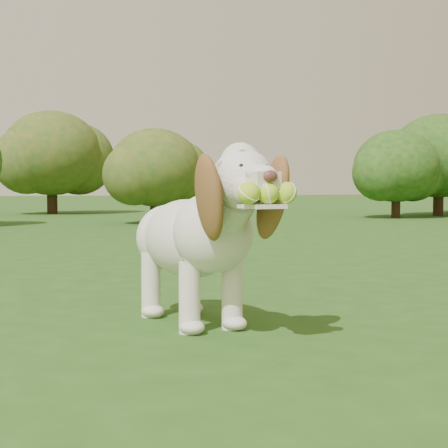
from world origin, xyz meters
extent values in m
plane|color=#224814|center=(0.00, 0.00, 0.00)|extent=(80.00, 80.00, 0.00)
ellipsoid|color=silver|center=(-0.60, -0.22, 0.38)|extent=(0.46, 0.71, 0.35)
ellipsoid|color=silver|center=(-0.55, -0.46, 0.42)|extent=(0.40, 0.40, 0.34)
ellipsoid|color=silver|center=(-0.64, 0.01, 0.37)|extent=(0.36, 0.36, 0.31)
cylinder|color=silver|center=(-0.53, -0.59, 0.51)|extent=(0.23, 0.30, 0.27)
sphere|color=silver|center=(-0.50, -0.72, 0.64)|extent=(0.28, 0.28, 0.24)
sphere|color=silver|center=(-0.51, -0.70, 0.70)|extent=(0.18, 0.18, 0.16)
cube|color=silver|center=(-0.48, -0.85, 0.63)|extent=(0.12, 0.16, 0.06)
ellipsoid|color=#592D28|center=(-0.46, -0.92, 0.65)|extent=(0.06, 0.05, 0.04)
cube|color=silver|center=(-0.48, -0.87, 0.54)|extent=(0.16, 0.17, 0.02)
ellipsoid|color=brown|center=(-0.64, -0.73, 0.57)|extent=(0.16, 0.25, 0.37)
ellipsoid|color=brown|center=(-0.37, -0.68, 0.57)|extent=(0.17, 0.23, 0.37)
cylinder|color=silver|center=(-0.67, 0.15, 0.41)|extent=(0.09, 0.18, 0.13)
cylinder|color=silver|center=(-0.65, -0.46, 0.15)|extent=(0.11, 0.11, 0.30)
cylinder|color=silver|center=(-0.46, -0.42, 0.15)|extent=(0.11, 0.11, 0.30)
cylinder|color=silver|center=(-0.74, -0.03, 0.15)|extent=(0.11, 0.11, 0.30)
cylinder|color=silver|center=(-0.54, 0.01, 0.15)|extent=(0.11, 0.11, 0.30)
sphere|color=#C8E12D|center=(-0.54, -0.92, 0.59)|extent=(0.10, 0.10, 0.08)
sphere|color=#C8E12D|center=(-0.47, -0.90, 0.59)|extent=(0.10, 0.10, 0.08)
sphere|color=#C8E12D|center=(-0.39, -0.89, 0.59)|extent=(0.10, 0.10, 0.08)
cylinder|color=#382314|center=(0.85, 8.31, 0.24)|extent=(0.15, 0.15, 0.49)
ellipsoid|color=#144315|center=(0.85, 8.31, 0.90)|extent=(1.47, 1.47, 1.25)
cylinder|color=#382314|center=(5.57, 9.08, 0.26)|extent=(0.16, 0.16, 0.53)
ellipsoid|color=#144315|center=(5.57, 9.08, 0.97)|extent=(1.59, 1.59, 1.35)
cylinder|color=#382314|center=(-0.51, 12.81, 0.35)|extent=(0.22, 0.22, 0.70)
ellipsoid|color=#144315|center=(-0.51, 12.81, 1.29)|extent=(2.11, 2.11, 1.80)
cylinder|color=#382314|center=(6.86, 9.71, 0.33)|extent=(0.20, 0.20, 0.65)
ellipsoid|color=#144315|center=(6.86, 9.71, 1.19)|extent=(1.96, 1.96, 1.66)
camera|label=1|loc=(-1.37, -3.47, 0.62)|focal=60.00mm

